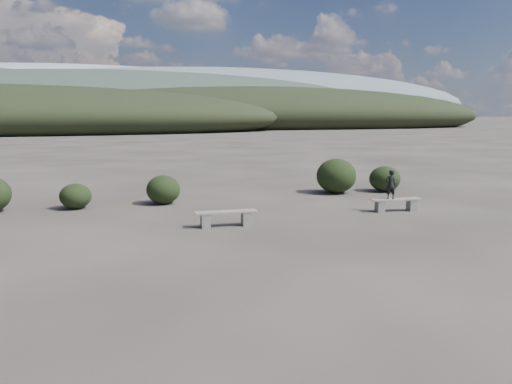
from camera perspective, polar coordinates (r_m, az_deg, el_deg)
name	(u,v)px	position (r m, az deg, el deg)	size (l,w,h in m)	color
ground	(332,260)	(11.76, 8.65, -7.66)	(1200.00, 1200.00, 0.00)	#302B25
bench_left	(226,217)	(14.96, -3.45, -2.89)	(1.88, 0.46, 0.47)	slate
bench_right	(396,204)	(17.93, 15.70, -1.29)	(1.80, 0.55, 0.44)	slate
seated_person	(391,185)	(17.73, 15.14, 0.83)	(0.37, 0.24, 1.00)	black
shrub_a	(75,196)	(18.85, -19.94, -0.45)	(1.10, 1.10, 0.90)	black
shrub_b	(163,190)	(18.98, -10.55, 0.27)	(1.26, 1.26, 1.08)	black
shrub_d	(336,176)	(21.50, 9.16, 1.83)	(1.69, 1.69, 1.48)	black
shrub_e	(385,179)	(22.38, 14.51, 1.47)	(1.34, 1.34, 1.11)	black
mountain_ridges	(100,103)	(349.32, -17.43, 9.68)	(500.00, 400.00, 56.00)	black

